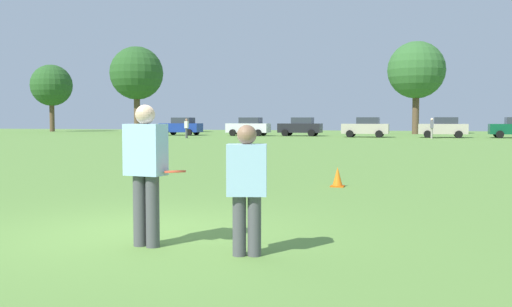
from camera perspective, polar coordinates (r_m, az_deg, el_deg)
name	(u,v)px	position (r m, az deg, el deg)	size (l,w,h in m)	color
ground_plane	(140,232)	(8.44, -11.52, -7.72)	(153.77, 153.77, 0.00)	#608C3D
player_thrower	(146,167)	(7.37, -10.96, -1.32)	(0.53, 0.35, 1.81)	#4C4C51
player_defender	(247,183)	(6.75, -0.92, -2.97)	(0.52, 0.37, 1.56)	#4C4C51
frisbee	(175,172)	(7.20, -8.08, -1.81)	(0.27, 0.27, 0.07)	#E54C33
traffic_cone	(338,177)	(13.88, 8.15, -2.37)	(0.32, 0.32, 0.48)	#D8590C
parked_car_near_left	(181,126)	(59.14, -7.46, 2.71)	(4.21, 2.23, 1.82)	navy
parked_car_mid_left	(249,127)	(56.64, -0.73, 2.71)	(4.21, 2.23, 1.82)	silver
parked_car_center	(301,127)	(56.30, 4.48, 2.70)	(4.21, 2.23, 1.82)	black
parked_car_mid_right	(366,127)	(53.09, 10.93, 2.60)	(4.21, 2.23, 1.82)	#B7AD99
parked_car_near_right	(443,127)	(53.52, 18.22, 2.50)	(4.21, 2.23, 1.82)	#B7AD99
bystander_sideline_watcher	(432,127)	(50.50, 17.16, 2.55)	(0.29, 0.49, 1.75)	gray
bystander_far_jogger	(186,127)	(49.90, -6.96, 2.64)	(0.34, 0.51, 1.71)	#4C4C51
tree_west_oak	(51,86)	(81.60, -19.76, 6.41)	(5.51, 5.51, 8.96)	brown
tree_west_maple	(137,73)	(71.74, -11.84, 7.83)	(6.47, 6.47, 10.51)	brown
tree_center_elm	(416,70)	(66.02, 15.72, 8.00)	(6.30, 6.30, 10.24)	brown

